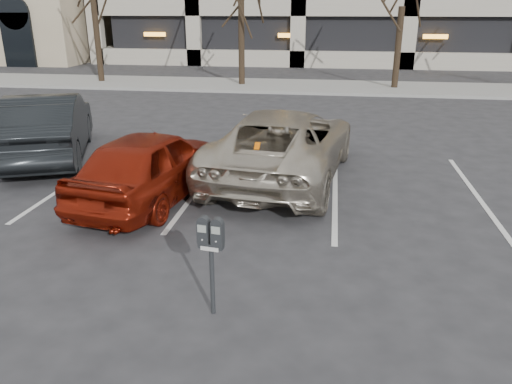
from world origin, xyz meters
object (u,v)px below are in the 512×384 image
(suv_silver, at_px, (283,144))
(car_red, at_px, (152,165))
(parking_meter, at_px, (211,243))
(car_dark, at_px, (47,126))

(suv_silver, relative_size, car_red, 1.40)
(parking_meter, distance_m, car_dark, 8.17)
(parking_meter, bearing_deg, car_red, 126.70)
(car_red, relative_size, car_dark, 0.85)
(parking_meter, bearing_deg, suv_silver, 93.97)
(car_dark, bearing_deg, parking_meter, 110.95)
(car_red, bearing_deg, car_dark, -24.29)
(car_red, xyz_separation_m, car_dark, (-3.50, 2.35, 0.10))
(car_dark, bearing_deg, suv_silver, 151.64)
(car_red, bearing_deg, suv_silver, -134.93)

